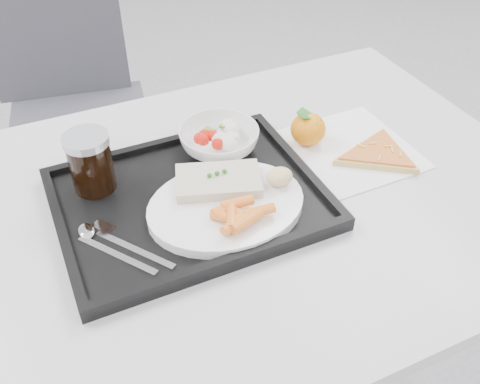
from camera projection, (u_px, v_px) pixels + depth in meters
name	position (u px, v px, depth m)	size (l,w,h in m)	color
table	(222.00, 229.00, 0.99)	(1.20, 0.80, 0.75)	#A8A8AA
chair	(70.00, 90.00, 1.66)	(0.49, 0.49, 0.93)	#3C3B43
tray	(189.00, 200.00, 0.93)	(0.45, 0.35, 0.03)	black
dinner_plate	(226.00, 206.00, 0.90)	(0.27, 0.27, 0.02)	white
fish_fillet	(218.00, 181.00, 0.92)	(0.17, 0.13, 0.03)	beige
bread_roll	(279.00, 177.00, 0.92)	(0.06, 0.05, 0.03)	#D8BF81
salad_bowl	(219.00, 140.00, 1.02)	(0.15, 0.15, 0.05)	white
cola_glass	(90.00, 161.00, 0.91)	(0.08, 0.08, 0.11)	black
cutlery	(111.00, 243.00, 0.84)	(0.13, 0.16, 0.01)	silver
napkin	(346.00, 151.00, 1.06)	(0.25, 0.24, 0.00)	white
tangerine	(308.00, 129.00, 1.05)	(0.08, 0.08, 0.07)	orange
pizza_slice	(378.00, 154.00, 1.03)	(0.22, 0.22, 0.02)	tan
carrot_pile	(238.00, 215.00, 0.85)	(0.10, 0.07, 0.02)	orange
salad_contents	(222.00, 136.00, 1.01)	(0.10, 0.09, 0.03)	red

